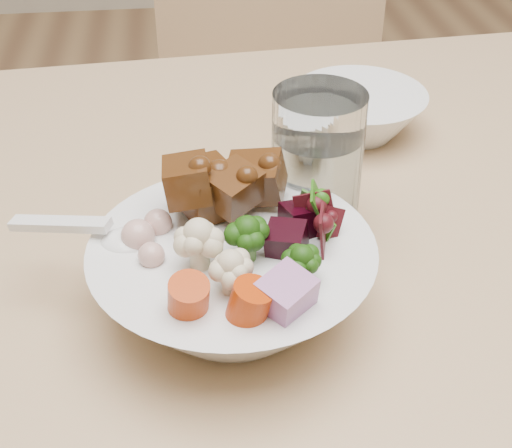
% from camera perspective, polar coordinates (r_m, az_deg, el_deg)
% --- Properties ---
extents(chair_far, '(0.51, 0.51, 0.95)m').
position_cam_1_polar(chair_far, '(1.39, 0.68, 7.48)').
color(chair_far, tan).
rests_on(chair_far, ground).
extents(food_bowl, '(0.22, 0.22, 0.12)m').
position_cam_1_polar(food_bowl, '(0.56, -1.72, -3.93)').
color(food_bowl, white).
rests_on(food_bowl, dining_table).
extents(soup_spoon, '(0.12, 0.07, 0.02)m').
position_cam_1_polar(soup_spoon, '(0.56, -11.53, -1.03)').
color(soup_spoon, white).
rests_on(soup_spoon, food_bowl).
extents(water_glass, '(0.08, 0.08, 0.14)m').
position_cam_1_polar(water_glass, '(0.63, 4.84, 4.26)').
color(water_glass, silver).
rests_on(water_glass, dining_table).
extents(side_bowl, '(0.15, 0.15, 0.05)m').
position_cam_1_polar(side_bowl, '(0.81, 8.18, 8.79)').
color(side_bowl, white).
rests_on(side_bowl, dining_table).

